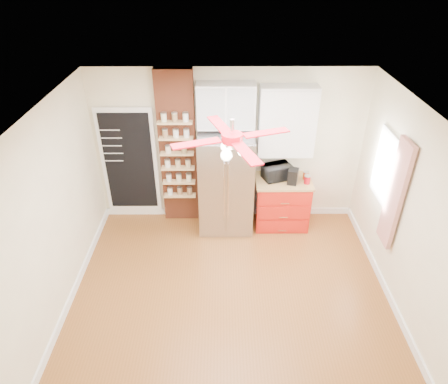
{
  "coord_description": "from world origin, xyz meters",
  "views": [
    {
      "loc": [
        -0.11,
        -4.1,
        4.28
      ],
      "look_at": [
        -0.09,
        0.9,
        1.15
      ],
      "focal_mm": 32.0,
      "sensor_mm": 36.0,
      "label": 1
    }
  ],
  "objects_px": {
    "toaster_oven": "(277,172)",
    "pantry_jar_oats": "(168,149)",
    "ceiling_fan": "(232,138)",
    "canister_left": "(307,180)",
    "coffee_maker": "(293,176)",
    "red_cabinet": "(282,202)",
    "fridge": "(226,183)"
  },
  "relations": [
    {
      "from": "red_cabinet",
      "to": "pantry_jar_oats",
      "type": "height_order",
      "value": "pantry_jar_oats"
    },
    {
      "from": "toaster_oven",
      "to": "canister_left",
      "type": "relative_size",
      "value": 3.44
    },
    {
      "from": "toaster_oven",
      "to": "canister_left",
      "type": "height_order",
      "value": "toaster_oven"
    },
    {
      "from": "ceiling_fan",
      "to": "canister_left",
      "type": "height_order",
      "value": "ceiling_fan"
    },
    {
      "from": "toaster_oven",
      "to": "coffee_maker",
      "type": "bearing_deg",
      "value": -53.3
    },
    {
      "from": "canister_left",
      "to": "pantry_jar_oats",
      "type": "xyz_separation_m",
      "value": [
        -2.28,
        0.2,
        0.46
      ]
    },
    {
      "from": "canister_left",
      "to": "toaster_oven",
      "type": "bearing_deg",
      "value": 161.55
    },
    {
      "from": "coffee_maker",
      "to": "red_cabinet",
      "type": "bearing_deg",
      "value": 160.28
    },
    {
      "from": "pantry_jar_oats",
      "to": "toaster_oven",
      "type": "bearing_deg",
      "value": -1.08
    },
    {
      "from": "red_cabinet",
      "to": "coffee_maker",
      "type": "bearing_deg",
      "value": -37.0
    },
    {
      "from": "fridge",
      "to": "toaster_oven",
      "type": "xyz_separation_m",
      "value": [
        0.85,
        0.11,
        0.15
      ]
    },
    {
      "from": "fridge",
      "to": "red_cabinet",
      "type": "bearing_deg",
      "value": 2.95
    },
    {
      "from": "coffee_maker",
      "to": "canister_left",
      "type": "distance_m",
      "value": 0.25
    },
    {
      "from": "fridge",
      "to": "pantry_jar_oats",
      "type": "relative_size",
      "value": 14.99
    },
    {
      "from": "toaster_oven",
      "to": "canister_left",
      "type": "distance_m",
      "value": 0.52
    },
    {
      "from": "coffee_maker",
      "to": "pantry_jar_oats",
      "type": "distance_m",
      "value": 2.09
    },
    {
      "from": "pantry_jar_oats",
      "to": "ceiling_fan",
      "type": "bearing_deg",
      "value": -60.77
    },
    {
      "from": "toaster_oven",
      "to": "pantry_jar_oats",
      "type": "relative_size",
      "value": 3.92
    },
    {
      "from": "red_cabinet",
      "to": "coffee_maker",
      "type": "height_order",
      "value": "coffee_maker"
    },
    {
      "from": "ceiling_fan",
      "to": "coffee_maker",
      "type": "xyz_separation_m",
      "value": [
        1.05,
        1.58,
        -1.4
      ]
    },
    {
      "from": "fridge",
      "to": "canister_left",
      "type": "height_order",
      "value": "fridge"
    },
    {
      "from": "toaster_oven",
      "to": "pantry_jar_oats",
      "type": "distance_m",
      "value": 1.84
    },
    {
      "from": "coffee_maker",
      "to": "pantry_jar_oats",
      "type": "xyz_separation_m",
      "value": [
        -2.04,
        0.19,
        0.4
      ]
    },
    {
      "from": "fridge",
      "to": "pantry_jar_oats",
      "type": "bearing_deg",
      "value": 171.49
    },
    {
      "from": "coffee_maker",
      "to": "pantry_jar_oats",
      "type": "bearing_deg",
      "value": -168.0
    },
    {
      "from": "toaster_oven",
      "to": "coffee_maker",
      "type": "height_order",
      "value": "coffee_maker"
    },
    {
      "from": "toaster_oven",
      "to": "pantry_jar_oats",
      "type": "bearing_deg",
      "value": 157.82
    },
    {
      "from": "toaster_oven",
      "to": "fridge",
      "type": "bearing_deg",
      "value": 166.04
    },
    {
      "from": "ceiling_fan",
      "to": "toaster_oven",
      "type": "xyz_separation_m",
      "value": [
        0.8,
        1.74,
        -1.4
      ]
    },
    {
      "from": "ceiling_fan",
      "to": "red_cabinet",
      "type": "bearing_deg",
      "value": 61.29
    },
    {
      "from": "toaster_oven",
      "to": "pantry_jar_oats",
      "type": "height_order",
      "value": "pantry_jar_oats"
    },
    {
      "from": "toaster_oven",
      "to": "ceiling_fan",
      "type": "bearing_deg",
      "value": -135.93
    }
  ]
}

